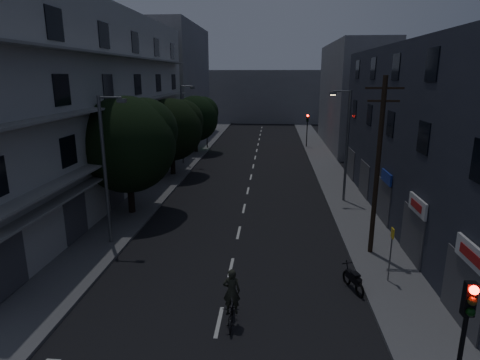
# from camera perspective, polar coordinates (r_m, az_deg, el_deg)

# --- Properties ---
(ground) EXTENTS (160.00, 160.00, 0.00)m
(ground) POSITION_cam_1_polar(r_m,az_deg,el_deg) (37.51, 1.60, 0.61)
(ground) COLOR black
(ground) RESTS_ON ground
(sidewalk_left) EXTENTS (3.00, 90.00, 0.15)m
(sidewalk_left) POSITION_cam_1_polar(r_m,az_deg,el_deg) (38.61, -9.58, 0.93)
(sidewalk_left) COLOR #565659
(sidewalk_left) RESTS_ON ground
(sidewalk_right) EXTENTS (3.00, 90.00, 0.15)m
(sidewalk_right) POSITION_cam_1_polar(r_m,az_deg,el_deg) (37.87, 13.01, 0.48)
(sidewalk_right) COLOR #565659
(sidewalk_right) RESTS_ON ground
(lane_markings) EXTENTS (0.15, 60.50, 0.01)m
(lane_markings) POSITION_cam_1_polar(r_m,az_deg,el_deg) (43.59, 2.04, 2.62)
(lane_markings) COLOR beige
(lane_markings) RESTS_ON ground
(building_left) EXTENTS (7.00, 36.00, 14.00)m
(building_left) POSITION_cam_1_polar(r_m,az_deg,el_deg) (32.51, -20.96, 9.97)
(building_left) COLOR #AFAFAA
(building_left) RESTS_ON ground
(building_right) EXTENTS (6.19, 28.00, 11.00)m
(building_right) POSITION_cam_1_polar(r_m,az_deg,el_deg) (27.51, 26.26, 5.58)
(building_right) COLOR #272B36
(building_right) RESTS_ON ground
(building_far_left) EXTENTS (6.00, 20.00, 16.00)m
(building_far_left) POSITION_cam_1_polar(r_m,az_deg,el_deg) (60.94, -8.79, 13.50)
(building_far_left) COLOR slate
(building_far_left) RESTS_ON ground
(building_far_right) EXTENTS (6.00, 20.00, 13.00)m
(building_far_right) POSITION_cam_1_polar(r_m,az_deg,el_deg) (54.34, 15.66, 11.41)
(building_far_right) COLOR slate
(building_far_right) RESTS_ON ground
(building_far_end) EXTENTS (24.00, 8.00, 10.00)m
(building_far_end) POSITION_cam_1_polar(r_m,az_deg,el_deg) (81.46, 3.36, 11.80)
(building_far_end) COLOR slate
(building_far_end) RESTS_ON ground
(tree_near) EXTENTS (6.28, 6.28, 7.75)m
(tree_near) POSITION_cam_1_polar(r_m,az_deg,el_deg) (27.12, -15.58, 5.38)
(tree_near) COLOR black
(tree_near) RESTS_ON sidewalk_left
(tree_mid) EXTENTS (5.68, 5.68, 6.99)m
(tree_mid) POSITION_cam_1_polar(r_m,az_deg,el_deg) (37.41, -9.64, 7.41)
(tree_mid) COLOR black
(tree_mid) RESTS_ON sidewalk_left
(tree_far) EXTENTS (5.38, 5.38, 6.66)m
(tree_far) POSITION_cam_1_polar(r_m,az_deg,el_deg) (48.38, -6.30, 8.92)
(tree_far) COLOR black
(tree_far) RESTS_ON sidewalk_left
(traffic_signal_near) EXTENTS (0.28, 0.37, 4.10)m
(traffic_signal_near) POSITION_cam_1_polar(r_m,az_deg,el_deg) (12.08, 29.45, -17.47)
(traffic_signal_near) COLOR black
(traffic_signal_near) RESTS_ON sidewalk_right
(traffic_signal_far_right) EXTENTS (0.28, 0.37, 4.10)m
(traffic_signal_far_right) POSITION_cam_1_polar(r_m,az_deg,el_deg) (52.32, 9.55, 7.90)
(traffic_signal_far_right) COLOR black
(traffic_signal_far_right) RESTS_ON sidewalk_right
(traffic_signal_far_left) EXTENTS (0.28, 0.37, 4.10)m
(traffic_signal_far_left) POSITION_cam_1_polar(r_m,az_deg,el_deg) (51.10, -4.75, 7.89)
(traffic_signal_far_left) COLOR black
(traffic_signal_far_left) RESTS_ON sidewalk_left
(street_lamp_left_near) EXTENTS (1.51, 0.25, 8.00)m
(street_lamp_left_near) POSITION_cam_1_polar(r_m,az_deg,el_deg) (22.35, -18.47, 2.20)
(street_lamp_left_near) COLOR slate
(street_lamp_left_near) RESTS_ON sidewalk_left
(street_lamp_right) EXTENTS (1.51, 0.25, 8.00)m
(street_lamp_right) POSITION_cam_1_polar(r_m,az_deg,el_deg) (29.71, 14.81, 5.43)
(street_lamp_right) COLOR #575A5E
(street_lamp_right) RESTS_ON sidewalk_right
(street_lamp_left_far) EXTENTS (1.51, 0.25, 8.00)m
(street_lamp_left_far) POSITION_cam_1_polar(r_m,az_deg,el_deg) (41.89, -8.09, 8.35)
(street_lamp_left_far) COLOR #5C5E64
(street_lamp_left_far) RESTS_ON sidewalk_left
(utility_pole) EXTENTS (1.80, 0.24, 9.00)m
(utility_pole) POSITION_cam_1_polar(r_m,az_deg,el_deg) (21.05, 19.02, 2.16)
(utility_pole) COLOR black
(utility_pole) RESTS_ON sidewalk_right
(bus_stop_sign) EXTENTS (0.06, 0.35, 2.52)m
(bus_stop_sign) POSITION_cam_1_polar(r_m,az_deg,el_deg) (19.11, 20.73, -8.64)
(bus_stop_sign) COLOR #595B60
(bus_stop_sign) RESTS_ON sidewalk_right
(motorcycle) EXTENTS (0.78, 1.72, 1.15)m
(motorcycle) POSITION_cam_1_polar(r_m,az_deg,el_deg) (18.74, 15.81, -13.56)
(motorcycle) COLOR black
(motorcycle) RESTS_ON ground
(cyclist) EXTENTS (0.70, 1.81, 2.26)m
(cyclist) POSITION_cam_1_polar(r_m,az_deg,el_deg) (15.78, -1.18, -17.43)
(cyclist) COLOR black
(cyclist) RESTS_ON ground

